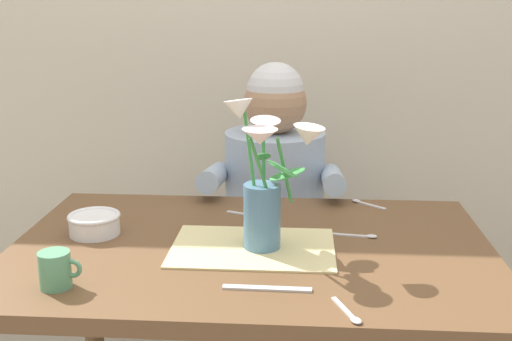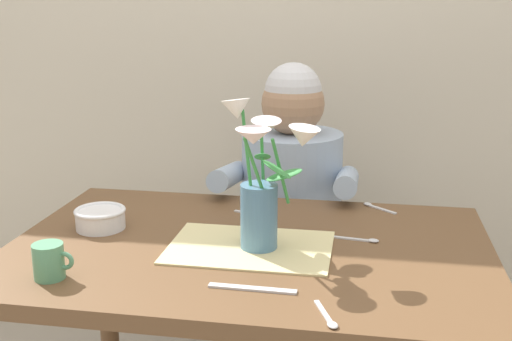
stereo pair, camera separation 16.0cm
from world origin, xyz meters
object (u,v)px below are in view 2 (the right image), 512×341
(seated_person, at_px, (291,228))
(flower_vase, at_px, (262,181))
(ceramic_bowl, at_px, (100,218))
(dinner_knife, at_px, (252,289))
(ceramic_mug, at_px, (49,261))

(seated_person, xyz_separation_m, flower_vase, (0.00, -0.64, 0.35))
(ceramic_bowl, height_order, dinner_knife, ceramic_bowl)
(ceramic_mug, bearing_deg, dinner_knife, 2.59)
(flower_vase, bearing_deg, seated_person, 90.35)
(flower_vase, distance_m, ceramic_bowl, 0.48)
(flower_vase, xyz_separation_m, dinner_knife, (0.02, -0.23, -0.17))
(seated_person, xyz_separation_m, ceramic_mug, (-0.43, -0.88, 0.22))
(dinner_knife, bearing_deg, ceramic_bowl, 148.57)
(seated_person, bearing_deg, ceramic_mug, -111.57)
(ceramic_bowl, xyz_separation_m, ceramic_mug, (0.02, -0.32, 0.01))
(ceramic_bowl, distance_m, ceramic_mug, 0.32)
(flower_vase, bearing_deg, dinner_knife, -85.62)
(dinner_knife, distance_m, ceramic_mug, 0.45)
(dinner_knife, height_order, ceramic_mug, ceramic_mug)
(flower_vase, bearing_deg, ceramic_bowl, 171.03)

